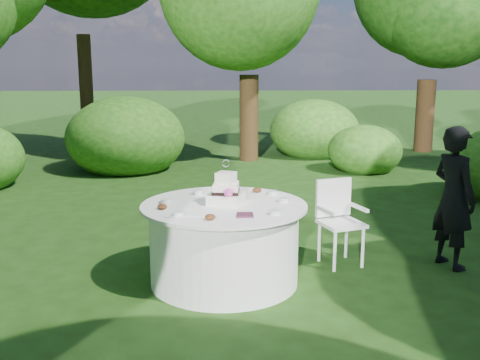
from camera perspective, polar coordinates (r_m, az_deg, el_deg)
name	(u,v)px	position (r m, az deg, el deg)	size (l,w,h in m)	color
ground	(224,282)	(5.49, -1.59, -10.29)	(80.00, 80.00, 0.00)	#1A340E
napkins	(245,215)	(4.84, 0.52, -3.57)	(0.14, 0.14, 0.02)	#4E2139
feather_plume	(191,216)	(4.83, -4.96, -3.70)	(0.48, 0.07, 0.01)	white
guest	(454,197)	(6.08, 20.89, -1.67)	(0.53, 0.35, 1.46)	black
table	(224,243)	(5.36, -1.61, -6.43)	(1.56, 1.56, 0.77)	white
cake	(226,192)	(5.24, -1.42, -1.22)	(0.37, 0.37, 0.42)	white
chair	(338,215)	(5.94, 9.93, -3.50)	(0.51, 0.51, 0.88)	white
votives	(229,201)	(5.27, -1.11, -2.20)	(1.22, 0.94, 0.04)	silver
petal_cups	(212,204)	(5.17, -2.89, -2.41)	(0.98, 1.11, 0.05)	#562D16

